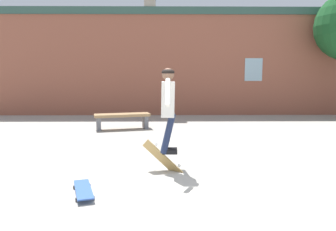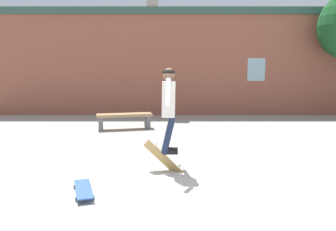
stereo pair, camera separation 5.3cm
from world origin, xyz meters
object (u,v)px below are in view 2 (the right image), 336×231
skater (168,103)px  skateboard_resting (83,189)px  skateboard_flipping (163,159)px  park_bench (124,118)px

skater → skateboard_resting: bearing=-137.4°
skater → skateboard_flipping: bearing=171.7°
skater → skateboard_flipping: skater is taller
park_bench → skateboard_resting: (0.12, -5.38, -0.28)m
skater → skateboard_resting: size_ratio=1.71×
skateboard_flipping → park_bench: bearing=115.0°
park_bench → skateboard_resting: size_ratio=2.02×
skater → park_bench: bearing=108.3°
park_bench → skater: (1.34, -4.30, 0.86)m
skater → skateboard_resting: (-1.22, -1.08, -1.13)m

